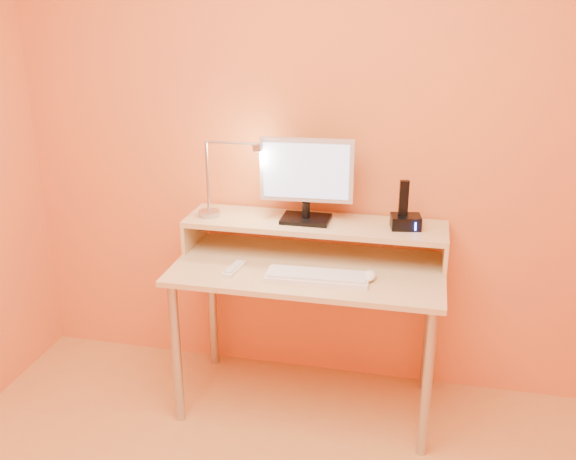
% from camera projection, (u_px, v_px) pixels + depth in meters
% --- Properties ---
extents(wall_back, '(3.00, 0.04, 2.50)m').
position_uv_depth(wall_back, '(323.00, 134.00, 2.97)').
color(wall_back, orange).
rests_on(wall_back, floor).
extents(desk_leg_fl, '(0.04, 0.04, 0.69)m').
position_uv_depth(desk_leg_fl, '(176.00, 354.00, 2.87)').
color(desk_leg_fl, '#AAAAB2').
rests_on(desk_leg_fl, floor).
extents(desk_leg_fr, '(0.04, 0.04, 0.69)m').
position_uv_depth(desk_leg_fr, '(427.00, 384.00, 2.65)').
color(desk_leg_fr, '#AAAAB2').
rests_on(desk_leg_fr, floor).
extents(desk_leg_bl, '(0.04, 0.04, 0.69)m').
position_uv_depth(desk_leg_bl, '(213.00, 304.00, 3.33)').
color(desk_leg_bl, '#AAAAB2').
rests_on(desk_leg_bl, floor).
extents(desk_leg_br, '(0.04, 0.04, 0.69)m').
position_uv_depth(desk_leg_br, '(429.00, 326.00, 3.11)').
color(desk_leg_br, '#AAAAB2').
rests_on(desk_leg_br, floor).
extents(desk_lower, '(1.20, 0.60, 0.02)m').
position_uv_depth(desk_lower, '(308.00, 269.00, 2.86)').
color(desk_lower, tan).
rests_on(desk_lower, floor).
extents(shelf_riser_left, '(0.02, 0.30, 0.14)m').
position_uv_depth(shelf_riser_left, '(194.00, 231.00, 3.09)').
color(shelf_riser_left, tan).
rests_on(shelf_riser_left, desk_lower).
extents(shelf_riser_right, '(0.02, 0.30, 0.14)m').
position_uv_depth(shelf_riser_right, '(445.00, 251.00, 2.85)').
color(shelf_riser_right, tan).
rests_on(shelf_riser_right, desk_lower).
extents(desk_shelf, '(1.20, 0.30, 0.02)m').
position_uv_depth(desk_shelf, '(315.00, 224.00, 2.95)').
color(desk_shelf, tan).
rests_on(desk_shelf, desk_lower).
extents(monitor_foot, '(0.22, 0.16, 0.02)m').
position_uv_depth(monitor_foot, '(306.00, 219.00, 2.95)').
color(monitor_foot, black).
rests_on(monitor_foot, desk_shelf).
extents(monitor_neck, '(0.04, 0.04, 0.07)m').
position_uv_depth(monitor_neck, '(306.00, 210.00, 2.93)').
color(monitor_neck, black).
rests_on(monitor_neck, monitor_foot).
extents(monitor_panel, '(0.42, 0.06, 0.29)m').
position_uv_depth(monitor_panel, '(307.00, 170.00, 2.88)').
color(monitor_panel, '#BABABF').
rests_on(monitor_panel, monitor_neck).
extents(monitor_back, '(0.38, 0.03, 0.24)m').
position_uv_depth(monitor_back, '(308.00, 169.00, 2.90)').
color(monitor_back, black).
rests_on(monitor_back, monitor_panel).
extents(monitor_screen, '(0.38, 0.03, 0.25)m').
position_uv_depth(monitor_screen, '(306.00, 171.00, 2.86)').
color(monitor_screen, '#A3B2DD').
rests_on(monitor_screen, monitor_panel).
extents(lamp_base, '(0.10, 0.10, 0.02)m').
position_uv_depth(lamp_base, '(209.00, 213.00, 3.01)').
color(lamp_base, '#AAAAB2').
rests_on(lamp_base, desk_shelf).
extents(lamp_post, '(0.01, 0.01, 0.33)m').
position_uv_depth(lamp_post, '(208.00, 177.00, 2.95)').
color(lamp_post, '#AAAAB2').
rests_on(lamp_post, lamp_base).
extents(lamp_arm, '(0.24, 0.01, 0.01)m').
position_uv_depth(lamp_arm, '(231.00, 143.00, 2.87)').
color(lamp_arm, '#AAAAB2').
rests_on(lamp_arm, lamp_post).
extents(lamp_head, '(0.04, 0.04, 0.03)m').
position_uv_depth(lamp_head, '(257.00, 147.00, 2.85)').
color(lamp_head, '#AAAAB2').
rests_on(lamp_head, lamp_arm).
extents(lamp_bulb, '(0.03, 0.03, 0.00)m').
position_uv_depth(lamp_bulb, '(257.00, 151.00, 2.85)').
color(lamp_bulb, '#FFEAC6').
rests_on(lamp_bulb, lamp_head).
extents(phone_dock, '(0.14, 0.12, 0.06)m').
position_uv_depth(phone_dock, '(406.00, 222.00, 2.85)').
color(phone_dock, black).
rests_on(phone_dock, desk_shelf).
extents(phone_handset, '(0.04, 0.03, 0.16)m').
position_uv_depth(phone_handset, '(404.00, 198.00, 2.81)').
color(phone_handset, black).
rests_on(phone_handset, phone_dock).
extents(phone_led, '(0.01, 0.00, 0.04)m').
position_uv_depth(phone_led, '(416.00, 226.00, 2.79)').
color(phone_led, '#266AFF').
rests_on(phone_led, phone_dock).
extents(keyboard, '(0.44, 0.15, 0.02)m').
position_uv_depth(keyboard, '(317.00, 278.00, 2.72)').
color(keyboard, white).
rests_on(keyboard, desk_lower).
extents(mouse, '(0.07, 0.11, 0.04)m').
position_uv_depth(mouse, '(369.00, 276.00, 2.72)').
color(mouse, white).
rests_on(mouse, desk_lower).
extents(remote_control, '(0.07, 0.17, 0.02)m').
position_uv_depth(remote_control, '(234.00, 269.00, 2.81)').
color(remote_control, white).
rests_on(remote_control, desk_lower).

